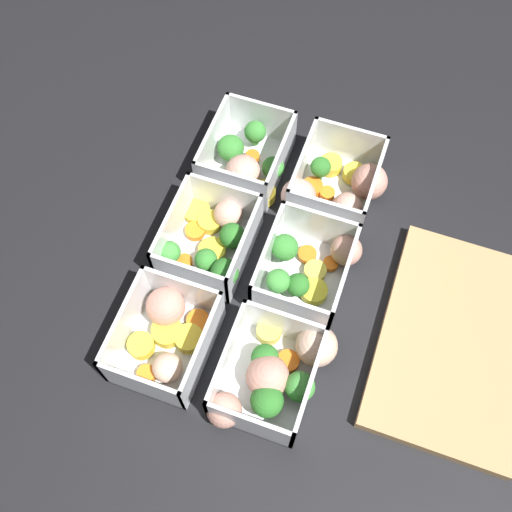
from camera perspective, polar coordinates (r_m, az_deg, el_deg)
ground_plane at (r=0.80m, az=0.00°, el=-0.79°), size 4.00×4.00×0.00m
container_near_left at (r=0.86m, az=-0.92°, el=9.09°), size 0.14×0.12×0.07m
container_near_center at (r=0.79m, az=-4.21°, el=1.47°), size 0.14×0.12×0.07m
container_near_right at (r=0.75m, az=-8.57°, el=-7.32°), size 0.14×0.11×0.07m
container_far_left at (r=0.84m, az=7.64°, el=6.60°), size 0.13×0.14×0.07m
container_far_center at (r=0.78m, az=4.95°, el=-1.04°), size 0.14×0.12×0.07m
container_far_right at (r=0.72m, az=1.78°, el=-11.17°), size 0.17×0.14×0.07m
cutting_board at (r=0.79m, az=18.37°, el=-7.77°), size 0.28×0.18×0.02m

